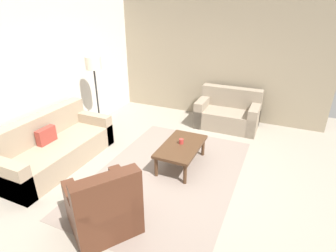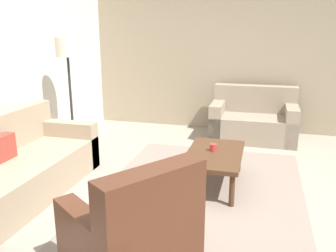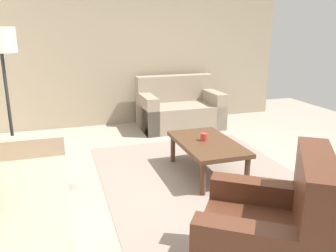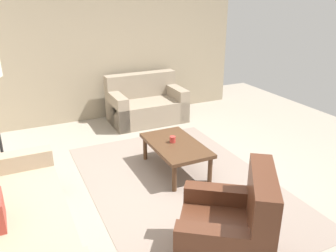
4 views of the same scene
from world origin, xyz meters
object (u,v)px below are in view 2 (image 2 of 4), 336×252
coffee_table (214,157)px  lamp_standing (68,60)px  couch_main (8,170)px  cup (213,148)px  armchair_leather (135,242)px  couch_loveseat (253,121)px

coffee_table → lamp_standing: bearing=76.8°
couch_main → coffee_table: 2.35m
cup → lamp_standing: lamp_standing is taller
armchair_leather → coffee_table: armchair_leather is taller
couch_main → cup: couch_main is taller
couch_main → couch_loveseat: 3.91m
couch_main → cup: 2.35m
coffee_table → lamp_standing: 2.44m
armchair_leather → lamp_standing: lamp_standing is taller
cup → lamp_standing: size_ratio=0.05×
couch_main → armchair_leather: 2.08m
couch_loveseat → lamp_standing: 3.18m
couch_loveseat → cup: couch_loveseat is taller
couch_main → coffee_table: (0.87, -2.18, 0.06)m
cup → couch_loveseat: bearing=-11.3°
couch_loveseat → armchair_leather: 3.95m
cup → lamp_standing: 2.37m
armchair_leather → cup: bearing=-9.5°
couch_main → coffee_table: size_ratio=1.98×
couch_main → lamp_standing: (1.37, -0.04, 1.11)m
coffee_table → lamp_standing: (0.50, 2.15, 1.05)m
couch_loveseat → lamp_standing: size_ratio=0.82×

